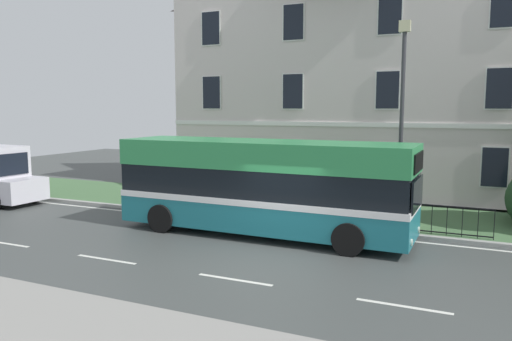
{
  "coord_description": "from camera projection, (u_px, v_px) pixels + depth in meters",
  "views": [
    {
      "loc": [
        5.3,
        -12.28,
        4.18
      ],
      "look_at": [
        -2.44,
        4.86,
        1.81
      ],
      "focal_mm": 34.87,
      "sensor_mm": 36.0,
      "label": 1
    }
  ],
  "objects": [
    {
      "name": "ground_plane",
      "position": [
        277.0,
        251.0,
        14.64
      ],
      "size": [
        60.0,
        56.0,
        0.18
      ],
      "color": "#424645"
    },
    {
      "name": "georgian_townhouse",
      "position": [
        365.0,
        67.0,
        26.72
      ],
      "size": [
        17.54,
        10.84,
        12.42
      ],
      "color": "silver",
      "rests_on": "ground_plane"
    },
    {
      "name": "iron_verge_railing",
      "position": [
        298.0,
        207.0,
        17.92
      ],
      "size": [
        12.82,
        0.04,
        0.97
      ],
      "color": "black",
      "rests_on": "ground_plane"
    },
    {
      "name": "single_decker_bus",
      "position": [
        263.0,
        186.0,
        16.35
      ],
      "size": [
        9.82,
        2.75,
        3.11
      ],
      "rotation": [
        0.0,
        0.0,
        -0.01
      ],
      "color": "#1C6F7B",
      "rests_on": "ground_plane"
    },
    {
      "name": "street_lamp_post",
      "position": [
        402.0,
        112.0,
        16.47
      ],
      "size": [
        0.36,
        0.24,
        6.88
      ],
      "color": "#333338",
      "rests_on": "ground_plane"
    },
    {
      "name": "litter_bin",
      "position": [
        276.0,
        201.0,
        18.85
      ],
      "size": [
        0.55,
        0.55,
        1.11
      ],
      "color": "black",
      "rests_on": "ground_plane"
    }
  ]
}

